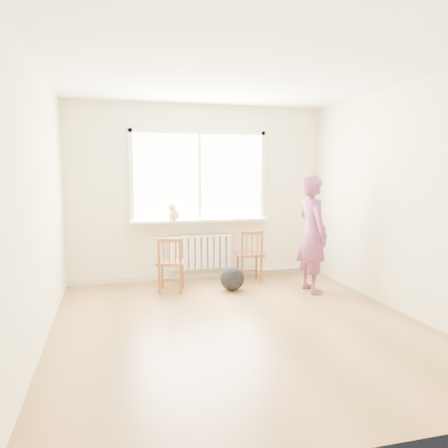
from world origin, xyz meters
TOP-DOWN VIEW (x-y plane):
  - floor at (0.00, 0.00)m, footprint 4.50×4.50m
  - ceiling at (0.00, 0.00)m, footprint 4.50×4.50m
  - back_wall at (0.00, 2.25)m, footprint 4.00×0.01m
  - window at (0.00, 2.22)m, footprint 2.12×0.05m
  - windowsill at (0.00, 2.14)m, footprint 2.15×0.22m
  - radiator at (0.00, 2.16)m, footprint 1.00×0.12m
  - heating_pipe at (1.25, 2.19)m, footprint 1.40×0.04m
  - baseboard at (0.00, 2.23)m, footprint 4.00×0.03m
  - chair_left at (-0.55, 1.53)m, footprint 0.46×0.45m
  - chair_right at (0.70, 1.79)m, footprint 0.42×0.41m
  - person at (1.37, 1.07)m, footprint 0.42×0.61m
  - cat at (-0.43, 2.05)m, footprint 0.27×0.41m
  - backpack at (0.30, 1.39)m, footprint 0.36×0.28m

SIDE VIEW (x-z plane):
  - floor at x=0.00m, z-range 0.00..0.00m
  - baseboard at x=0.00m, z-range 0.00..0.08m
  - heating_pipe at x=1.25m, z-range 0.06..0.10m
  - backpack at x=0.30m, z-range 0.00..0.35m
  - chair_left at x=-0.55m, z-range 0.00..0.78m
  - chair_right at x=0.70m, z-range 0.00..0.81m
  - radiator at x=0.00m, z-range 0.16..0.71m
  - person at x=1.37m, z-range 0.00..1.63m
  - windowsill at x=0.00m, z-range 0.91..0.95m
  - cat at x=-0.43m, z-range 0.92..1.21m
  - back_wall at x=0.00m, z-range 0.00..2.70m
  - window at x=0.00m, z-range 0.95..2.37m
  - ceiling at x=0.00m, z-range 2.70..2.70m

